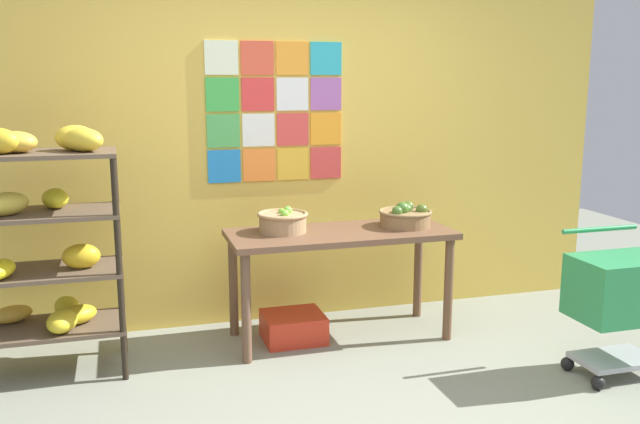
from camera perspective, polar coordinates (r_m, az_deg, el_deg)
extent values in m
cube|color=gold|center=(4.82, -2.88, 7.47)|extent=(4.91, 0.06, 2.83)
cube|color=#E3EDC8|center=(4.69, -8.27, 12.69)|extent=(0.22, 0.01, 0.22)
cube|color=#E04D33|center=(4.73, -5.28, 12.74)|extent=(0.22, 0.01, 0.22)
cube|color=orange|center=(4.78, -2.35, 12.76)|extent=(0.22, 0.01, 0.22)
cube|color=#28A6BB|center=(4.85, 0.50, 12.74)|extent=(0.22, 0.01, 0.22)
cube|color=green|center=(4.69, -8.19, 9.72)|extent=(0.22, 0.01, 0.22)
cube|color=red|center=(4.73, -5.23, 9.79)|extent=(0.22, 0.01, 0.22)
cube|color=white|center=(4.78, -2.33, 9.84)|extent=(0.22, 0.01, 0.22)
cube|color=#9F59A7|center=(4.85, 0.50, 9.87)|extent=(0.22, 0.01, 0.22)
cube|color=#4AA750|center=(4.70, -8.11, 6.75)|extent=(0.22, 0.01, 0.22)
cube|color=white|center=(4.74, -5.18, 6.86)|extent=(0.22, 0.01, 0.22)
cube|color=#DB413E|center=(4.79, -2.31, 6.94)|extent=(0.22, 0.01, 0.22)
cube|color=orange|center=(4.86, 0.49, 7.00)|extent=(0.22, 0.01, 0.22)
cube|color=#207CC9|center=(4.72, -8.03, 3.81)|extent=(0.22, 0.01, 0.22)
cube|color=orange|center=(4.77, -5.13, 3.94)|extent=(0.22, 0.01, 0.22)
cube|color=gold|center=(4.82, -2.29, 4.05)|extent=(0.22, 0.01, 0.22)
cube|color=#D6403D|center=(4.88, 0.49, 4.15)|extent=(0.22, 0.01, 0.22)
cylinder|color=black|center=(4.01, -16.46, -4.69)|extent=(0.04, 0.04, 1.32)
cylinder|color=black|center=(4.42, -16.48, -3.23)|extent=(0.04, 0.04, 1.32)
cube|color=brown|center=(4.35, -21.89, -9.02)|extent=(0.89, 0.46, 0.03)
ellipsoid|color=yellow|center=(4.31, -19.64, -8.09)|extent=(0.27, 0.24, 0.11)
ellipsoid|color=yellow|center=(4.47, -24.41, -7.81)|extent=(0.27, 0.21, 0.10)
ellipsoid|color=gold|center=(4.20, -20.80, -8.57)|extent=(0.21, 0.26, 0.12)
ellipsoid|color=yellow|center=(4.46, -20.43, -7.46)|extent=(0.20, 0.30, 0.12)
cube|color=brown|center=(4.25, -22.22, -4.68)|extent=(0.89, 0.46, 0.02)
ellipsoid|color=yellow|center=(4.19, -19.38, -3.51)|extent=(0.22, 0.14, 0.15)
cube|color=brown|center=(4.18, -22.56, -0.17)|extent=(0.89, 0.46, 0.02)
ellipsoid|color=gold|center=(4.12, -24.83, 0.62)|extent=(0.29, 0.26, 0.13)
ellipsoid|color=yellow|center=(4.25, -21.31, 1.07)|extent=(0.18, 0.24, 0.12)
cube|color=brown|center=(4.13, -22.91, 4.48)|extent=(0.89, 0.46, 0.02)
ellipsoid|color=yellow|center=(4.11, -24.17, 5.37)|extent=(0.30, 0.28, 0.12)
ellipsoid|color=yellow|center=(4.04, -19.25, 5.74)|extent=(0.31, 0.32, 0.13)
ellipsoid|color=yellow|center=(4.13, -19.83, 5.88)|extent=(0.25, 0.22, 0.14)
cube|color=brown|center=(4.48, 1.71, -1.85)|extent=(1.48, 0.60, 0.04)
cylinder|color=brown|center=(4.19, -6.20, -8.04)|extent=(0.06, 0.06, 0.70)
cylinder|color=brown|center=(4.61, 10.71, -6.39)|extent=(0.06, 0.06, 0.70)
cylinder|color=brown|center=(4.65, -7.27, -6.15)|extent=(0.06, 0.06, 0.70)
cylinder|color=brown|center=(5.03, 8.22, -4.85)|extent=(0.06, 0.06, 0.70)
cylinder|color=olive|center=(4.64, 7.15, -0.59)|extent=(0.34, 0.34, 0.10)
torus|color=olive|center=(4.63, 7.16, 0.02)|extent=(0.36, 0.36, 0.02)
sphere|color=#416626|center=(4.55, 6.48, 0.05)|extent=(0.07, 0.07, 0.07)
sphere|color=#405923|center=(4.65, 7.20, 0.20)|extent=(0.09, 0.09, 0.09)
sphere|color=#406C27|center=(4.61, 6.91, 0.28)|extent=(0.09, 0.09, 0.09)
sphere|color=#4C6222|center=(4.66, 8.53, 0.18)|extent=(0.08, 0.08, 0.08)
sphere|color=#486926|center=(4.71, 7.39, 0.45)|extent=(0.08, 0.08, 0.08)
cylinder|color=tan|center=(4.43, -3.14, -0.94)|extent=(0.31, 0.31, 0.12)
torus|color=tan|center=(4.42, -3.15, -0.20)|extent=(0.33, 0.33, 0.02)
sphere|color=#76BD30|center=(4.47, -3.22, 0.00)|extent=(0.05, 0.05, 0.05)
sphere|color=#78C83A|center=(4.39, -2.96, -0.16)|extent=(0.06, 0.06, 0.06)
sphere|color=#76D141|center=(4.47, -2.71, 0.12)|extent=(0.06, 0.06, 0.06)
cube|color=red|center=(4.60, -2.25, -9.60)|extent=(0.40, 0.35, 0.18)
sphere|color=black|center=(4.24, 22.27, -13.11)|extent=(0.08, 0.08, 0.08)
sphere|color=black|center=(4.43, 20.03, -11.85)|extent=(0.08, 0.08, 0.08)
sphere|color=black|center=(4.69, 24.41, -10.88)|extent=(0.08, 0.08, 0.08)
cube|color=#A5A8AD|center=(4.44, 23.46, -11.23)|extent=(0.46, 0.29, 0.03)
cube|color=#298C4C|center=(4.30, 23.91, -5.83)|extent=(0.54, 0.37, 0.36)
cylinder|color=#298C4C|center=(4.39, 22.40, -1.34)|extent=(0.51, 0.03, 0.03)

